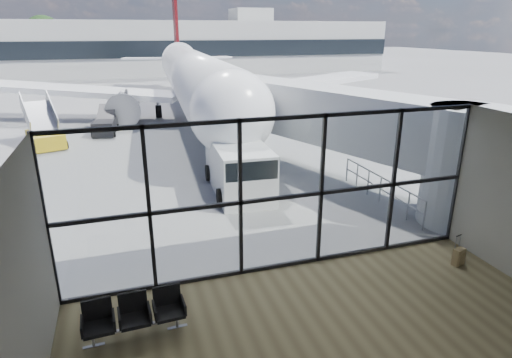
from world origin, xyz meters
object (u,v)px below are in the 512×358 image
service_van (239,167)px  belt_loader (105,125)px  suitcase (459,257)px  seating_row (134,313)px  airliner (193,76)px  mobile_stairs (45,137)px

service_van → belt_loader: size_ratio=1.32×
belt_loader → suitcase: bearing=-57.4°
seating_row → belt_loader: bearing=89.8°
airliner → belt_loader: airliner is taller
airliner → mobile_stairs: 13.26m
suitcase → belt_loader: bearing=101.7°
suitcase → service_van: bearing=105.8°
seating_row → suitcase: seating_row is taller
airliner → belt_loader: 9.19m
suitcase → belt_loader: 23.51m
suitcase → mobile_stairs: (-13.55, 18.69, 0.31)m
service_van → mobile_stairs: mobile_stairs is taller
seating_row → airliner: bearing=74.7°
seating_row → mobile_stairs: (-4.29, 18.92, 0.04)m
suitcase → airliner: bearing=82.9°
suitcase → service_van: (-4.53, 7.92, 0.81)m
service_van → belt_loader: service_van is taller
service_van → suitcase: bearing=-57.0°
airliner → suitcase: bearing=-79.3°
airliner → mobile_stairs: size_ratio=10.15×
service_van → mobile_stairs: (-9.02, 10.77, -0.50)m
service_van → seating_row: bearing=-116.9°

